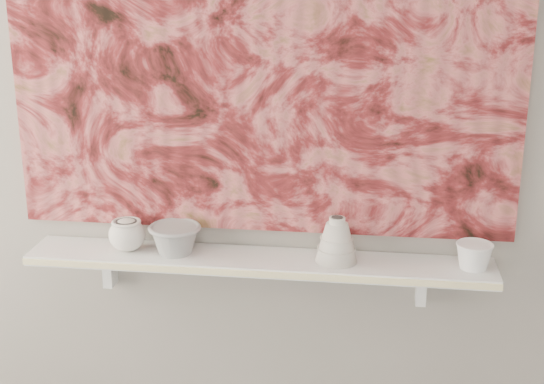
% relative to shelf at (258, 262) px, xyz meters
% --- Properties ---
extents(wall_back, '(3.60, 0.00, 3.60)m').
position_rel_shelf_xyz_m(wall_back, '(0.00, 0.09, 0.44)').
color(wall_back, gray).
rests_on(wall_back, floor).
extents(shelf, '(1.40, 0.18, 0.03)m').
position_rel_shelf_xyz_m(shelf, '(0.00, 0.00, 0.00)').
color(shelf, white).
rests_on(shelf, wall_back).
extents(shelf_stripe, '(1.40, 0.01, 0.02)m').
position_rel_shelf_xyz_m(shelf_stripe, '(0.00, -0.09, 0.00)').
color(shelf_stripe, '#F9EBA6').
rests_on(shelf_stripe, shelf).
extents(bracket_left, '(0.03, 0.06, 0.12)m').
position_rel_shelf_xyz_m(bracket_left, '(-0.49, 0.06, -0.07)').
color(bracket_left, white).
rests_on(bracket_left, wall_back).
extents(bracket_right, '(0.03, 0.06, 0.12)m').
position_rel_shelf_xyz_m(bracket_right, '(0.49, 0.06, -0.07)').
color(bracket_right, white).
rests_on(bracket_right, wall_back).
extents(painting, '(1.50, 0.02, 1.10)m').
position_rel_shelf_xyz_m(painting, '(0.00, 0.08, 0.62)').
color(painting, maroon).
rests_on(painting, wall_back).
extents(house_motif, '(0.09, 0.00, 0.08)m').
position_rel_shelf_xyz_m(house_motif, '(0.45, 0.07, 0.32)').
color(house_motif, black).
rests_on(house_motif, painting).
extents(bowl_grey, '(0.18, 0.18, 0.09)m').
position_rel_shelf_xyz_m(bowl_grey, '(-0.25, 0.00, 0.06)').
color(bowl_grey, gray).
rests_on(bowl_grey, shelf).
extents(cup_cream, '(0.15, 0.15, 0.10)m').
position_rel_shelf_xyz_m(cup_cream, '(-0.40, 0.00, 0.07)').
color(cup_cream, silver).
rests_on(cup_cream, shelf).
extents(bell_vessel, '(0.13, 0.13, 0.14)m').
position_rel_shelf_xyz_m(bell_vessel, '(0.23, 0.00, 0.08)').
color(bell_vessel, white).
rests_on(bell_vessel, shelf).
extents(bowl_white, '(0.12, 0.12, 0.08)m').
position_rel_shelf_xyz_m(bowl_white, '(0.63, 0.00, 0.05)').
color(bowl_white, white).
rests_on(bowl_white, shelf).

